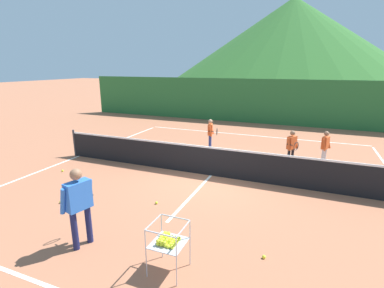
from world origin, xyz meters
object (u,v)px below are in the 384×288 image
(student_1, at_px, (292,145))
(tennis_ball_1, at_px, (156,203))
(tennis_ball_0, at_px, (62,171))
(tennis_ball_2, at_px, (67,188))
(tennis_net, at_px, (211,161))
(tennis_ball_3, at_px, (61,202))
(student_0, at_px, (211,131))
(ball_cart, at_px, (167,241))
(instructor, at_px, (79,200))
(tennis_ball_5, at_px, (264,257))
(student_2, at_px, (325,145))

(student_1, xyz_separation_m, tennis_ball_1, (-2.98, -4.39, -0.75))
(tennis_ball_0, relative_size, tennis_ball_2, 1.00)
(tennis_net, distance_m, tennis_ball_3, 4.52)
(student_0, relative_size, ball_cart, 1.45)
(tennis_net, height_order, tennis_ball_2, tennis_net)
(instructor, height_order, tennis_ball_1, instructor)
(ball_cart, bearing_deg, student_1, 76.50)
(tennis_ball_2, relative_size, tennis_ball_5, 1.00)
(student_1, bearing_deg, student_2, 27.49)
(student_0, xyz_separation_m, tennis_ball_0, (-3.77, -4.45, -0.75))
(ball_cart, bearing_deg, student_0, 103.29)
(instructor, distance_m, tennis_ball_2, 3.17)
(tennis_ball_1, relative_size, tennis_ball_2, 1.00)
(student_0, bearing_deg, tennis_ball_0, -130.22)
(tennis_ball_2, bearing_deg, student_2, 36.71)
(tennis_ball_1, bearing_deg, tennis_ball_5, -21.68)
(tennis_net, distance_m, student_1, 3.04)
(tennis_ball_2, height_order, tennis_ball_3, same)
(student_0, relative_size, student_2, 1.05)
(student_0, distance_m, student_1, 3.45)
(instructor, relative_size, student_2, 1.30)
(student_1, height_order, tennis_ball_2, student_1)
(tennis_ball_5, bearing_deg, ball_cart, -147.25)
(tennis_ball_1, bearing_deg, instructor, -103.00)
(tennis_ball_3, height_order, tennis_ball_5, same)
(student_1, height_order, tennis_ball_0, student_1)
(tennis_ball_3, bearing_deg, tennis_ball_5, -2.72)
(tennis_net, bearing_deg, ball_cart, -80.62)
(tennis_ball_0, relative_size, tennis_ball_1, 1.00)
(student_1, bearing_deg, tennis_ball_3, -135.06)
(tennis_ball_2, bearing_deg, ball_cart, -24.51)
(ball_cart, bearing_deg, student_2, 69.44)
(student_0, bearing_deg, tennis_ball_1, -86.32)
(ball_cart, distance_m, tennis_ball_1, 2.62)
(student_0, relative_size, tennis_ball_2, 19.23)
(student_2, relative_size, tennis_ball_5, 18.37)
(tennis_ball_2, distance_m, tennis_ball_5, 5.83)
(tennis_net, distance_m, ball_cart, 4.64)
(ball_cart, bearing_deg, tennis_ball_5, 32.75)
(student_1, xyz_separation_m, student_2, (1.09, 0.57, -0.03))
(tennis_net, height_order, student_2, student_2)
(tennis_net, distance_m, student_0, 3.06)
(student_2, xyz_separation_m, tennis_ball_3, (-6.41, -5.87, -0.72))
(tennis_net, relative_size, ball_cart, 12.75)
(student_2, bearing_deg, student_1, -152.51)
(student_0, relative_size, tennis_ball_3, 19.23)
(instructor, height_order, student_0, instructor)
(tennis_net, xyz_separation_m, tennis_ball_3, (-2.99, -3.36, -0.47))
(student_2, bearing_deg, tennis_ball_2, -143.29)
(tennis_ball_2, bearing_deg, tennis_net, 37.03)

